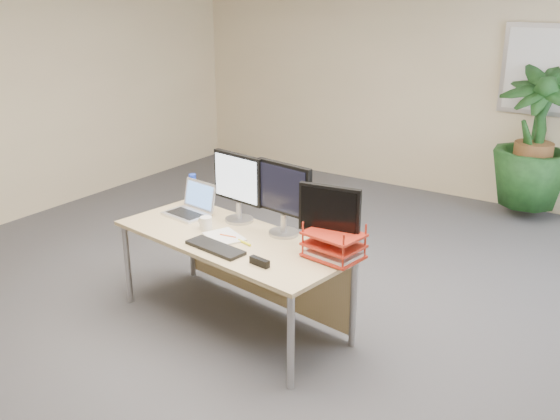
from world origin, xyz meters
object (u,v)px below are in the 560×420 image
Objects in this scene: desk at (242,251)px; monitor_right at (284,194)px; monitor_left at (238,183)px; laptop at (192,206)px; floor_plant at (533,150)px.

monitor_right reaches higher than desk.
monitor_left reaches higher than desk.
monitor_right is (0.43, -0.04, 0.00)m from monitor_left.
desk is at bearing -11.49° from laptop.
desk is 3.54× the size of monitor_right.
desk is 0.62m from laptop.
laptop is (-0.41, -0.07, -0.24)m from monitor_left.
monitor_right is at bearing 30.21° from desk.
desk is 4.98× the size of laptop.
laptop is (-0.58, 0.12, 0.20)m from desk.
monitor_left is 1.40× the size of laptop.
monitor_left is (-0.17, 0.19, 0.45)m from desk.
floor_plant is at bearing 66.78° from monitor_left.
monitor_left is (-1.40, -3.27, 0.24)m from floor_plant.
floor_plant reaches higher than monitor_left.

